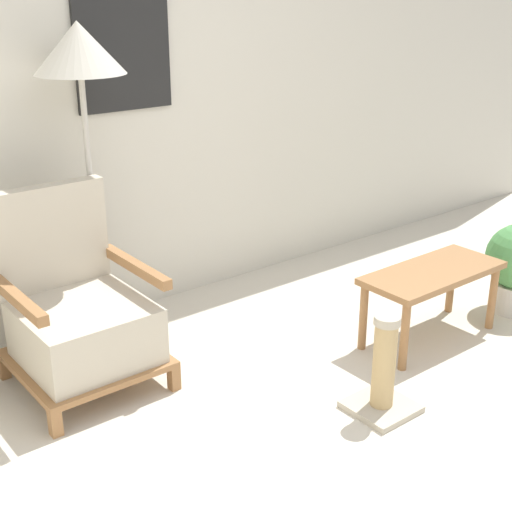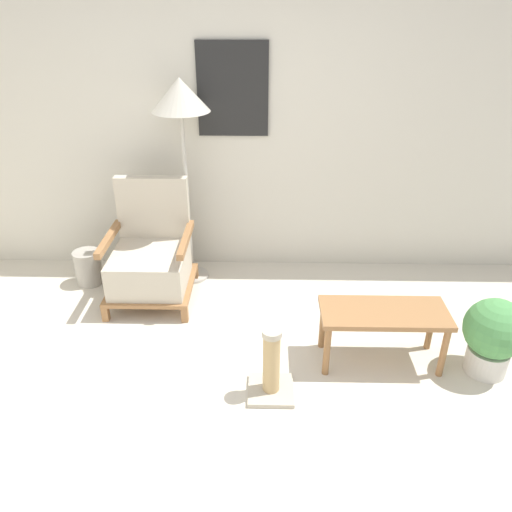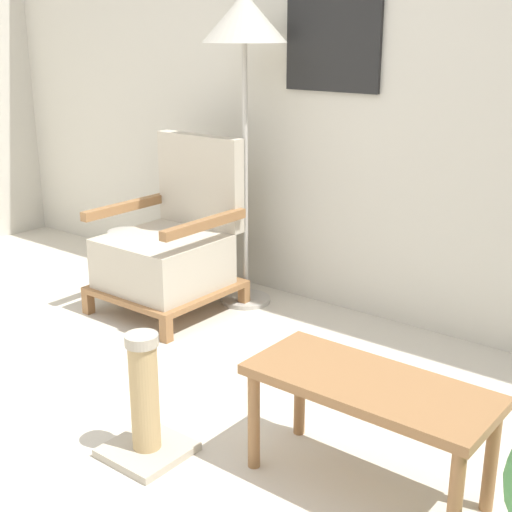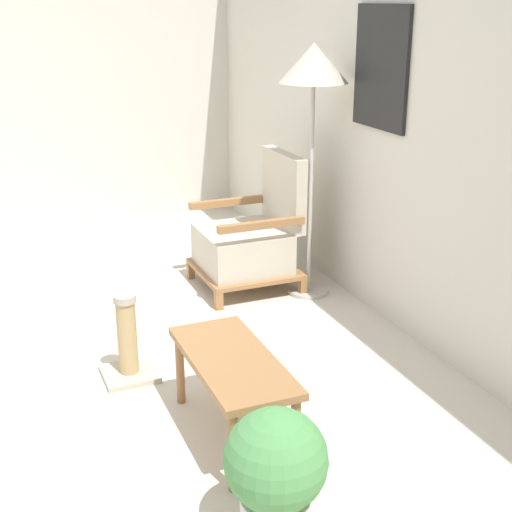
{
  "view_description": "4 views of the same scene",
  "coord_description": "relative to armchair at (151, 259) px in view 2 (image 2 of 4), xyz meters",
  "views": [
    {
      "loc": [
        -1.92,
        -1.4,
        1.86
      ],
      "look_at": [
        0.17,
        1.24,
        0.55
      ],
      "focal_mm": 50.0,
      "sensor_mm": 36.0,
      "label": 1
    },
    {
      "loc": [
        0.24,
        -1.92,
        2.25
      ],
      "look_at": [
        0.17,
        1.24,
        0.55
      ],
      "focal_mm": 35.0,
      "sensor_mm": 36.0,
      "label": 2
    },
    {
      "loc": [
        2.03,
        -1.1,
        1.51
      ],
      "look_at": [
        0.17,
        1.24,
        0.55
      ],
      "focal_mm": 50.0,
      "sensor_mm": 36.0,
      "label": 3
    },
    {
      "loc": [
        3.71,
        -0.23,
        1.93
      ],
      "look_at": [
        0.17,
        1.24,
        0.55
      ],
      "focal_mm": 50.0,
      "sensor_mm": 36.0,
      "label": 4
    }
  ],
  "objects": [
    {
      "name": "ground_plane",
      "position": [
        0.67,
        -1.54,
        -0.35
      ],
      "size": [
        14.0,
        14.0,
        0.0
      ],
      "primitive_type": "plane",
      "color": "beige"
    },
    {
      "name": "armchair",
      "position": [
        0.0,
        0.0,
        0.0
      ],
      "size": [
        0.66,
        0.67,
        0.94
      ],
      "color": "olive",
      "rests_on": "ground_plane"
    },
    {
      "name": "vase",
      "position": [
        -0.6,
        0.2,
        -0.2
      ],
      "size": [
        0.22,
        0.22,
        0.3
      ],
      "primitive_type": "cylinder",
      "color": "#9E998E",
      "rests_on": "ground_plane"
    },
    {
      "name": "wall_back",
      "position": [
        0.67,
        0.63,
        1.0
      ],
      "size": [
        8.0,
        0.09,
        2.7
      ],
      "color": "beige",
      "rests_on": "ground_plane"
    },
    {
      "name": "potted_plant",
      "position": [
        2.38,
        -0.86,
        -0.05
      ],
      "size": [
        0.39,
        0.39,
        0.54
      ],
      "color": "beige",
      "rests_on": "ground_plane"
    },
    {
      "name": "scratching_post",
      "position": [
        0.96,
        -1.1,
        -0.17
      ],
      "size": [
        0.29,
        0.29,
        0.48
      ],
      "color": "#B2A893",
      "rests_on": "ground_plane"
    },
    {
      "name": "coffee_table",
      "position": [
        1.69,
        -0.77,
        -0.0
      ],
      "size": [
        0.83,
        0.36,
        0.41
      ],
      "color": "olive",
      "rests_on": "ground_plane"
    },
    {
      "name": "floor_lamp",
      "position": [
        0.27,
        0.33,
        1.13
      ],
      "size": [
        0.44,
        0.44,
        1.68
      ],
      "color": "#B7B2A8",
      "rests_on": "ground_plane"
    }
  ]
}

